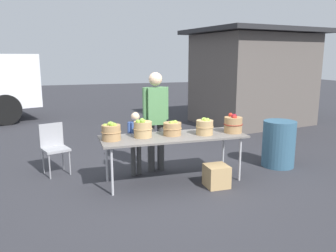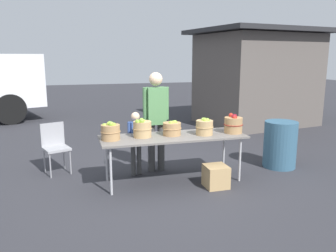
# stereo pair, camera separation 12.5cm
# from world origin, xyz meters

# --- Properties ---
(ground_plane) EXTENTS (40.00, 40.00, 0.00)m
(ground_plane) POSITION_xyz_m (0.00, 0.00, 0.00)
(ground_plane) COLOR #2D2D33
(market_table) EXTENTS (2.30, 0.76, 0.75)m
(market_table) POSITION_xyz_m (0.00, 0.00, 0.71)
(market_table) COLOR slate
(market_table) RESTS_ON ground
(apple_basket_green_0) EXTENTS (0.30, 0.30, 0.28)m
(apple_basket_green_0) POSITION_xyz_m (-0.98, 0.01, 0.88)
(apple_basket_green_0) COLOR #A87F51
(apple_basket_green_0) RESTS_ON market_table
(apple_basket_green_1) EXTENTS (0.30, 0.30, 0.30)m
(apple_basket_green_1) POSITION_xyz_m (-0.49, 0.06, 0.89)
(apple_basket_green_1) COLOR tan
(apple_basket_green_1) RESTS_ON market_table
(apple_basket_green_2) EXTENTS (0.31, 0.31, 0.24)m
(apple_basket_green_2) POSITION_xyz_m (-0.00, 0.06, 0.86)
(apple_basket_green_2) COLOR #A87F51
(apple_basket_green_2) RESTS_ON market_table
(apple_basket_green_3) EXTENTS (0.29, 0.29, 0.28)m
(apple_basket_green_3) POSITION_xyz_m (0.50, -0.06, 0.88)
(apple_basket_green_3) COLOR tan
(apple_basket_green_3) RESTS_ON market_table
(apple_basket_red_0) EXTENTS (0.31, 0.31, 0.32)m
(apple_basket_red_0) POSITION_xyz_m (1.01, -0.06, 0.89)
(apple_basket_red_0) COLOR #A87F51
(apple_basket_red_0) RESTS_ON market_table
(vendor_adult) EXTENTS (0.46, 0.23, 1.72)m
(vendor_adult) POSITION_xyz_m (-0.14, 0.58, 1.01)
(vendor_adult) COLOR #3F3F3F
(vendor_adult) RESTS_ON ground
(child_customer) EXTENTS (0.28, 0.19, 1.08)m
(child_customer) POSITION_xyz_m (-0.52, 0.44, 0.64)
(child_customer) COLOR #3F3F3F
(child_customer) RESTS_ON ground
(food_kiosk) EXTENTS (3.93, 3.43, 2.74)m
(food_kiosk) POSITION_xyz_m (3.77, 3.99, 1.38)
(food_kiosk) COLOR #59514C
(food_kiosk) RESTS_ON ground
(folding_chair) EXTENTS (0.51, 0.51, 0.86)m
(folding_chair) POSITION_xyz_m (-1.83, 0.96, 0.51)
(folding_chair) COLOR #99999E
(folding_chair) RESTS_ON ground
(trash_barrel) EXTENTS (0.58, 0.58, 0.84)m
(trash_barrel) POSITION_xyz_m (2.07, 0.16, 0.42)
(trash_barrel) COLOR #335972
(trash_barrel) RESTS_ON ground
(produce_crate) EXTENTS (0.34, 0.34, 0.34)m
(produce_crate) POSITION_xyz_m (0.56, -0.43, 0.17)
(produce_crate) COLOR tan
(produce_crate) RESTS_ON ground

